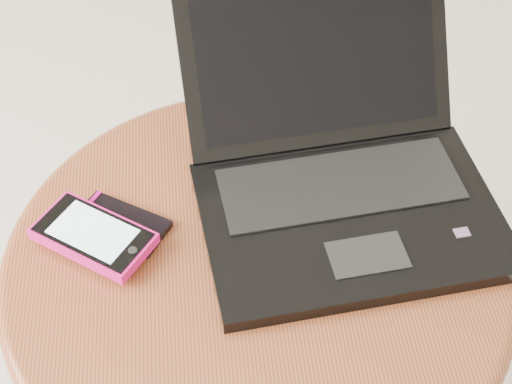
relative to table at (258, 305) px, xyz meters
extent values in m
cylinder|color=#5D3110|center=(0.00, 0.00, -0.13)|extent=(0.09, 0.09, 0.39)
cylinder|color=brown|center=(0.00, 0.00, 0.08)|extent=(0.54, 0.54, 0.03)
torus|color=brown|center=(0.00, 0.00, 0.08)|extent=(0.56, 0.56, 0.03)
cube|color=black|center=(0.11, 0.03, 0.10)|extent=(0.35, 0.26, 0.02)
cube|color=black|center=(0.10, 0.08, 0.11)|extent=(0.28, 0.13, 0.00)
cube|color=black|center=(0.11, -0.03, 0.11)|extent=(0.09, 0.06, 0.00)
cube|color=red|center=(0.22, -0.01, 0.11)|extent=(0.02, 0.01, 0.00)
cube|color=black|center=(0.09, 0.20, 0.20)|extent=(0.33, 0.15, 0.17)
cube|color=black|center=(0.09, 0.20, 0.20)|extent=(0.29, 0.12, 0.14)
cube|color=black|center=(-0.15, 0.05, 0.10)|extent=(0.11, 0.10, 0.01)
cube|color=#BF097C|center=(-0.19, 0.08, 0.11)|extent=(0.03, 0.05, 0.00)
cube|color=#E81379|center=(-0.18, 0.03, 0.11)|extent=(0.14, 0.13, 0.01)
cube|color=black|center=(-0.18, 0.03, 0.12)|extent=(0.13, 0.12, 0.00)
cube|color=#C5F3F4|center=(-0.18, 0.03, 0.12)|extent=(0.10, 0.09, 0.00)
cylinder|color=black|center=(-0.13, 0.00, 0.12)|extent=(0.01, 0.01, 0.00)
camera|label=1|loc=(-0.06, -0.54, 0.77)|focal=55.98mm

